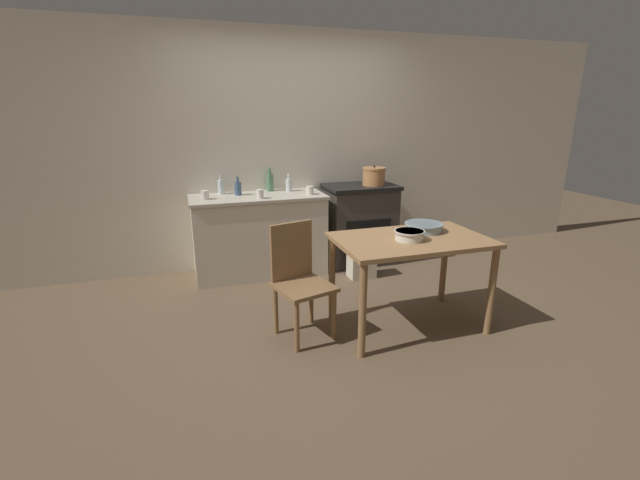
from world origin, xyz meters
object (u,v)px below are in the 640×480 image
Objects in this scene: mixing_bowl_large at (424,227)px; cup_center at (260,194)px; bottle_far_left at (221,186)px; flour_sack at (362,260)px; cup_mid_right at (310,190)px; stove at (359,224)px; chair at (299,278)px; cup_center_right at (205,195)px; mixing_bowl_small at (409,235)px; stock_pot at (374,176)px; work_table at (411,250)px; bottle_center_left at (289,185)px; bottle_mid_left at (238,188)px; bottle_left at (270,182)px.

cup_center reaches higher than mixing_bowl_large.
flour_sack is at bearing -26.37° from bottle_far_left.
cup_mid_right is (-0.47, 0.34, 0.72)m from flour_sack.
bottle_far_left reaches higher than stove.
chair is at bearing 179.64° from mixing_bowl_large.
bottle_far_left is at bearing 54.69° from cup_center_right.
stock_pot is at bearing 75.16° from mixing_bowl_small.
mixing_bowl_small is 2.12m from cup_center_right.
cup_center_right is at bearing 164.94° from flour_sack.
work_table is 0.28m from mixing_bowl_large.
bottle_center_left is at bearing 171.50° from stove.
mixing_bowl_large reaches higher than flour_sack.
stove is 0.77× the size of work_table.
bottle_far_left is at bearing 132.40° from cup_center.
bottle_mid_left is at bearing 124.26° from work_table.
bottle_center_left is (0.20, -0.08, -0.03)m from bottle_left.
bottle_mid_left is (-1.36, 0.06, 0.48)m from stove.
mixing_bowl_small is 2.63× the size of cup_center_right.
bottle_far_left is at bearing 171.29° from stock_pot.
mixing_bowl_small is at bearing -141.71° from mixing_bowl_large.
bottle_center_left is (-0.52, 1.75, 0.14)m from mixing_bowl_small.
cup_center_right is at bearing 134.04° from work_table.
cup_mid_right reaches higher than work_table.
stove is 1.82m from chair.
bottle_mid_left is (-0.25, 1.50, 0.47)m from chair.
bottle_far_left reaches higher than chair.
cup_center_right is (-1.47, 1.52, 0.25)m from work_table.
bottle_far_left is at bearing 124.31° from mixing_bowl_small.
flour_sack is at bearing -16.02° from cup_center.
bottle_far_left reaches higher than mixing_bowl_large.
flour_sack is 1.14m from mixing_bowl_large.
flour_sack is 4.22× the size of cup_mid_right.
flour_sack is 1.15m from bottle_center_left.
bottle_mid_left reaches higher than cup_center.
bottle_mid_left is at bearing 20.85° from cup_center_right.
cup_mid_right reaches higher than mixing_bowl_small.
cup_mid_right reaches higher than mixing_bowl_large.
cup_mid_right reaches higher than stove.
bottle_left reaches higher than cup_center_right.
cup_center is at bearing -13.22° from cup_center_right.
cup_mid_right is (0.89, -0.33, -0.03)m from bottle_far_left.
chair is at bearing -94.09° from bottle_left.
stock_pot reaches higher than bottle_mid_left.
bottle_far_left is (-1.48, 1.63, 0.15)m from mixing_bowl_large.
work_table is at bearing 42.24° from mixing_bowl_small.
mixing_bowl_large is 1.44m from cup_mid_right.
work_table is at bearing -74.64° from cup_mid_right.
bottle_left reaches higher than flour_sack.
stove is 1.61m from bottle_far_left.
chair is 1.32m from cup_center.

